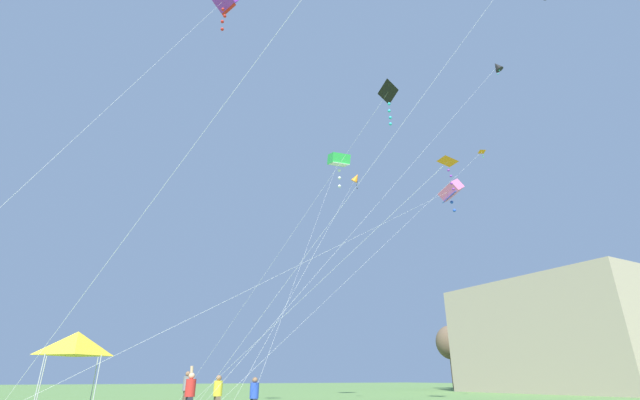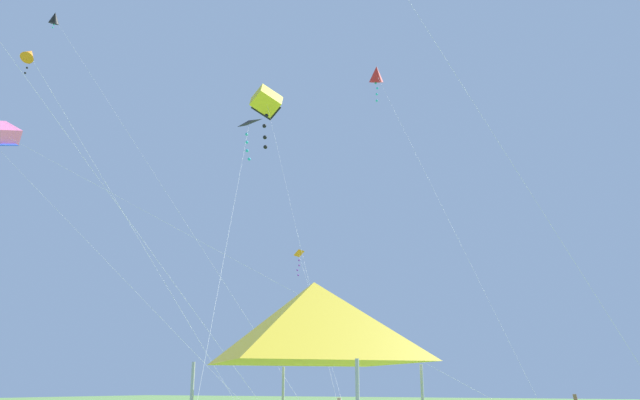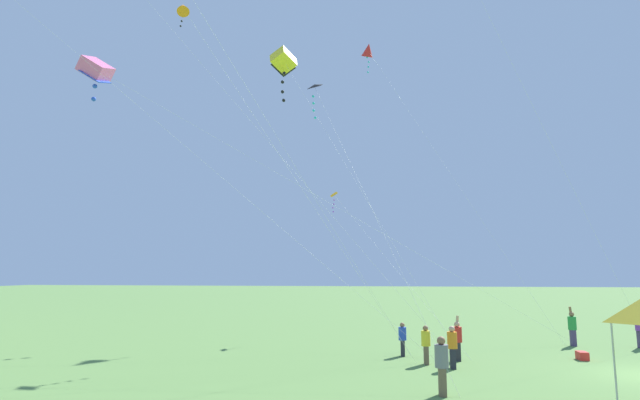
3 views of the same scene
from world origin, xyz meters
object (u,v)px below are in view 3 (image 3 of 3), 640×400
(kite_red_diamond_3, at_px, (368,51))
(person_green_shirt, at_px, (572,327))
(kite_black_delta_0, at_px, (315,89))
(kite_yellow_box_7, at_px, (284,62))
(person_grey_shirt, at_px, (442,364))
(person_yellow_shirt, at_px, (426,343))
(person_red_shirt, at_px, (457,339))
(cooler_box, at_px, (582,356))
(kite_orange_diamond_2, at_px, (184,10))
(person_orange_shirt, at_px, (452,346))
(kite_pink_box_5, at_px, (96,70))
(kite_orange_delta_8, at_px, (335,197))
(person_blue_shirt, at_px, (403,338))
(person_purple_shirt, at_px, (640,327))

(kite_red_diamond_3, bearing_deg, person_green_shirt, -131.98)
(kite_black_delta_0, bearing_deg, kite_yellow_box_7, 26.14)
(person_grey_shirt, xyz_separation_m, kite_black_delta_0, (10.96, 5.57, 13.22))
(person_green_shirt, height_order, kite_red_diamond_3, kite_red_diamond_3)
(person_yellow_shirt, xyz_separation_m, kite_yellow_box_7, (12.44, 8.76, 18.10))
(person_red_shirt, relative_size, kite_black_delta_0, 0.13)
(cooler_box, bearing_deg, kite_orange_diamond_2, 107.74)
(person_grey_shirt, distance_m, person_orange_shirt, 4.51)
(kite_pink_box_5, distance_m, kite_orange_delta_8, 15.17)
(person_red_shirt, bearing_deg, person_blue_shirt, 95.00)
(person_red_shirt, height_order, kite_orange_delta_8, kite_orange_delta_8)
(person_orange_shirt, height_order, kite_red_diamond_3, kite_red_diamond_3)
(cooler_box, bearing_deg, person_purple_shirt, -47.00)
(cooler_box, height_order, person_grey_shirt, person_grey_shirt)
(person_yellow_shirt, relative_size, person_orange_shirt, 0.95)
(kite_red_diamond_3, bearing_deg, kite_orange_diamond_2, 159.96)
(kite_pink_box_5, bearing_deg, person_red_shirt, -86.38)
(cooler_box, distance_m, person_green_shirt, 4.40)
(person_green_shirt, relative_size, kite_yellow_box_7, 0.10)
(person_green_shirt, xyz_separation_m, kite_pink_box_5, (-6.21, 23.16, 12.50))
(person_yellow_shirt, relative_size, kite_pink_box_5, 0.06)
(person_yellow_shirt, bearing_deg, kite_black_delta_0, -107.41)
(person_purple_shirt, xyz_separation_m, person_green_shirt, (0.31, 3.08, -0.05))
(person_blue_shirt, xyz_separation_m, kite_black_delta_0, (3.82, 4.58, 13.38))
(person_blue_shirt, xyz_separation_m, kite_orange_diamond_2, (-5.16, 8.69, 13.61))
(cooler_box, height_order, person_blue_shirt, person_blue_shirt)
(kite_orange_diamond_2, xyz_separation_m, kite_orange_delta_8, (12.73, -4.87, -6.01))
(person_purple_shirt, height_order, person_orange_shirt, person_purple_shirt)
(person_red_shirt, height_order, person_orange_shirt, person_red_shirt)
(person_orange_shirt, height_order, kite_black_delta_0, kite_black_delta_0)
(cooler_box, bearing_deg, person_green_shirt, -14.52)
(kite_black_delta_0, relative_size, kite_orange_diamond_2, 0.99)
(person_grey_shirt, distance_m, person_red_shirt, 6.37)
(kite_orange_diamond_2, bearing_deg, kite_red_diamond_3, -20.04)
(person_green_shirt, distance_m, kite_orange_delta_8, 14.93)
(cooler_box, relative_size, kite_pink_box_5, 0.02)
(person_grey_shirt, relative_size, person_red_shirt, 0.94)
(cooler_box, distance_m, person_blue_shirt, 7.63)
(person_blue_shirt, distance_m, kite_orange_diamond_2, 16.95)
(person_orange_shirt, relative_size, kite_orange_diamond_2, 0.11)
(kite_orange_delta_8, bearing_deg, kite_orange_diamond_2, 159.06)
(kite_red_diamond_3, relative_size, kite_pink_box_5, 0.89)
(person_yellow_shirt, xyz_separation_m, person_blue_shirt, (1.92, 0.90, -0.04))
(person_yellow_shirt, xyz_separation_m, person_orange_shirt, (-0.79, -0.96, 0.04))
(kite_pink_box_5, xyz_separation_m, kite_orange_delta_8, (9.54, -10.65, -5.06))
(person_yellow_shirt, xyz_separation_m, kite_red_diamond_3, (15.61, 2.71, 20.03))
(person_purple_shirt, relative_size, person_green_shirt, 1.05)
(person_purple_shirt, height_order, person_green_shirt, person_purple_shirt)
(cooler_box, height_order, kite_orange_delta_8, kite_orange_delta_8)
(person_blue_shirt, height_order, kite_orange_diamond_2, kite_orange_diamond_2)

